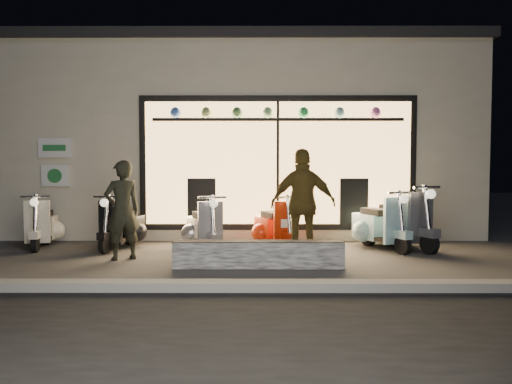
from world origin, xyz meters
TOP-DOWN VIEW (x-y plane):
  - ground at (0.00, 0.00)m, footprint 40.00×40.00m
  - kerb at (0.00, -2.00)m, footprint 40.00×0.25m
  - shop_building at (0.00, 4.98)m, footprint 10.20×6.23m
  - graffiti_barrier at (0.42, -0.65)m, footprint 2.48×0.28m
  - scooter_silver at (-0.57, 0.95)m, footprint 0.73×1.32m
  - scooter_red at (0.69, 1.08)m, footprint 0.75×1.30m
  - scooter_black at (-2.04, 1.19)m, footprint 0.61×1.33m
  - scooter_cream at (-3.58, 1.30)m, footprint 0.61×1.32m
  - scooter_blue at (2.58, 1.16)m, footprint 0.81×1.40m
  - scooter_grey at (2.98, 1.22)m, footprint 0.91×1.51m
  - man at (-1.75, -0.00)m, footprint 0.69×0.63m
  - woman at (1.13, 0.06)m, footprint 1.05×0.47m

SIDE VIEW (x-z plane):
  - ground at x=0.00m, z-range 0.00..0.00m
  - kerb at x=0.00m, z-range 0.00..0.12m
  - graffiti_barrier at x=0.42m, z-range 0.00..0.40m
  - scooter_cream at x=-3.58m, z-range -0.09..0.85m
  - scooter_black at x=-2.04m, z-range -0.09..0.85m
  - scooter_red at x=0.69m, z-range -0.09..0.85m
  - scooter_silver at x=-0.57m, z-range -0.09..0.86m
  - scooter_blue at x=2.58m, z-range -0.10..0.92m
  - scooter_grey at x=2.98m, z-range -0.11..1.00m
  - man at x=-1.75m, z-range 0.00..1.58m
  - woman at x=1.13m, z-range 0.00..1.77m
  - shop_building at x=0.00m, z-range 0.00..4.20m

